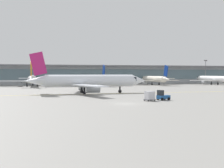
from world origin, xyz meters
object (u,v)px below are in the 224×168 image
gate_airplane_3 (98,80)px  baggage_tug (163,96)px  gate_airplane_4 (154,79)px  cargo_dolly_lead (150,96)px  gate_airplane_5 (213,79)px  apron_light_mast_1 (206,70)px  taxiing_regional_jet (89,81)px  gate_airplane_2 (32,79)px

gate_airplane_3 → baggage_tug: size_ratio=9.68×
gate_airplane_4 → cargo_dolly_lead: bearing=152.1°
gate_airplane_5 → baggage_tug: bearing=135.5°
gate_airplane_5 → gate_airplane_4: bearing=79.9°
gate_airplane_3 → gate_airplane_5: gate_airplane_5 is taller
gate_airplane_5 → cargo_dolly_lead: 91.66m
cargo_dolly_lead → apron_light_mast_1: apron_light_mast_1 is taller
gate_airplane_5 → cargo_dolly_lead: gate_airplane_5 is taller
gate_airplane_3 → cargo_dolly_lead: size_ratio=11.48×
gate_airplane_4 → baggage_tug: 76.35m
apron_light_mast_1 → gate_airplane_3: bearing=-169.0°
taxiing_regional_jet → baggage_tug: 25.82m
baggage_tug → cargo_dolly_lead: 3.23m
gate_airplane_3 → gate_airplane_4: (27.57, 0.62, 0.02)m
gate_airplane_4 → taxiing_regional_jet: bearing=136.1°
gate_airplane_2 → cargo_dolly_lead: (23.65, -71.70, -2.04)m
cargo_dolly_lead → apron_light_mast_1: bearing=38.7°
taxiing_regional_jet → baggage_tug: size_ratio=11.94×
gate_airplane_2 → cargo_dolly_lead: bearing=-160.8°
gate_airplane_2 → gate_airplane_4: bearing=-89.4°
gate_airplane_4 → apron_light_mast_1: bearing=-75.5°
gate_airplane_2 → gate_airplane_4: 55.66m
cargo_dolly_lead → gate_airplane_3: bearing=74.1°
gate_airplane_2 → gate_airplane_3: (28.08, -0.96, -0.36)m
gate_airplane_2 → baggage_tug: 75.93m
taxiing_regional_jet → baggage_tug: taxiing_regional_jet is taller
gate_airplane_5 → gate_airplane_2: bearing=84.0°
gate_airplane_3 → taxiing_regional_jet: bearing=163.7°
gate_airplane_4 → gate_airplane_5: bearing=-100.3°
taxiing_regional_jet → apron_light_mast_1: bearing=37.9°
baggage_tug → apron_light_mast_1: size_ratio=0.22×
gate_airplane_2 → baggage_tug: gate_airplane_2 is taller
gate_airplane_2 → taxiing_regional_jet: 50.38m
taxiing_regional_jet → baggage_tug: (11.29, -23.08, -2.48)m
gate_airplane_4 → taxiing_regional_jet: taxiing_regional_jet is taller
gate_airplane_2 → apron_light_mast_1: bearing=-82.0°
taxiing_regional_jet → gate_airplane_5: bearing=32.1°
gate_airplane_5 → baggage_tug: size_ratio=9.85×
gate_airplane_4 → cargo_dolly_lead: 78.23m
gate_airplane_4 → gate_airplane_5: size_ratio=0.99×
gate_airplane_5 → baggage_tug: (-58.33, -67.27, -1.88)m
gate_airplane_2 → taxiing_regional_jet: bearing=-161.1°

